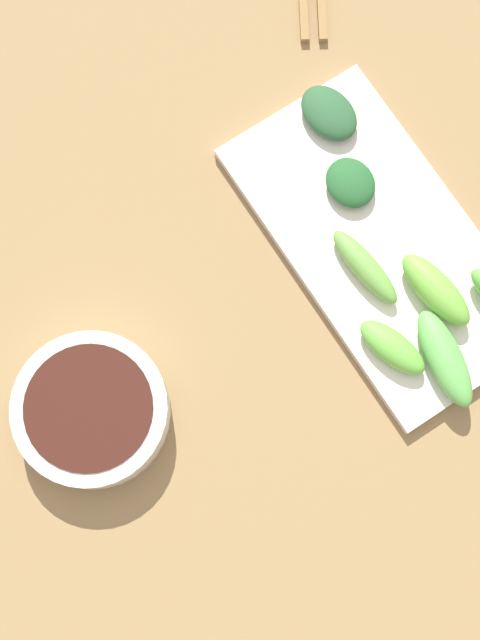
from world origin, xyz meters
TOP-DOWN VIEW (x-y plane):
  - tabletop at (0.00, 0.00)m, footprint 2.10×2.10m
  - sauce_bowl at (-0.17, -0.01)m, footprint 0.13×0.13m
  - serving_plate at (0.13, -0.02)m, footprint 0.16×0.31m
  - broccoli_stalk_0 at (0.08, -0.11)m, footprint 0.05×0.07m
  - broccoli_stalk_1 at (0.10, -0.04)m, footprint 0.03×0.09m
  - broccoli_leafy_2 at (0.13, 0.04)m, footprint 0.04×0.05m
  - broccoli_leafy_3 at (0.15, 0.10)m, footprint 0.05×0.07m
  - broccoli_stalk_4 at (0.11, -0.14)m, footprint 0.05×0.10m
  - broccoli_stalk_5 at (0.14, -0.09)m, footprint 0.04×0.08m

SIDE VIEW (x-z plane):
  - tabletop at x=0.00m, z-range 0.00..0.02m
  - serving_plate at x=0.13m, z-range 0.02..0.03m
  - broccoli_leafy_2 at x=0.13m, z-range 0.03..0.05m
  - sauce_bowl at x=-0.17m, z-range 0.02..0.06m
  - broccoli_leafy_3 at x=0.15m, z-range 0.03..0.05m
  - broccoli_stalk_1 at x=0.10m, z-range 0.03..0.05m
  - broccoli_stalk_0 at x=0.08m, z-range 0.03..0.05m
  - broccoli_stalk_4 at x=0.11m, z-range 0.03..0.06m
  - broccoli_stalk_5 at x=0.14m, z-range 0.03..0.06m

